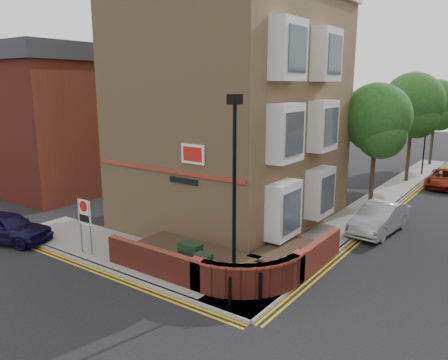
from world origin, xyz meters
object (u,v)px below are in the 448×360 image
lamppost (234,195)px  navy_hatchback (7,227)px  zone_sign (85,217)px  utility_cabinet_large (191,259)px  silver_car_near (379,218)px

lamppost → navy_hatchback: lamppost is taller
zone_sign → navy_hatchback: zone_sign is taller
utility_cabinet_large → navy_hatchback: 9.00m
lamppost → navy_hatchback: bearing=-171.0°
navy_hatchback → utility_cabinet_large: bearing=-97.4°
lamppost → utility_cabinet_large: 3.24m
zone_sign → silver_car_near: bearing=48.3°
lamppost → silver_car_near: bearing=77.4°
zone_sign → silver_car_near: zone_sign is taller
utility_cabinet_large → navy_hatchback: size_ratio=0.30×
utility_cabinet_large → zone_sign: size_ratio=0.55×
silver_car_near → zone_sign: bearing=-126.3°
utility_cabinet_large → zone_sign: 4.86m
lamppost → navy_hatchback: 11.18m
zone_sign → navy_hatchback: (-4.12, -1.00, -0.97)m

